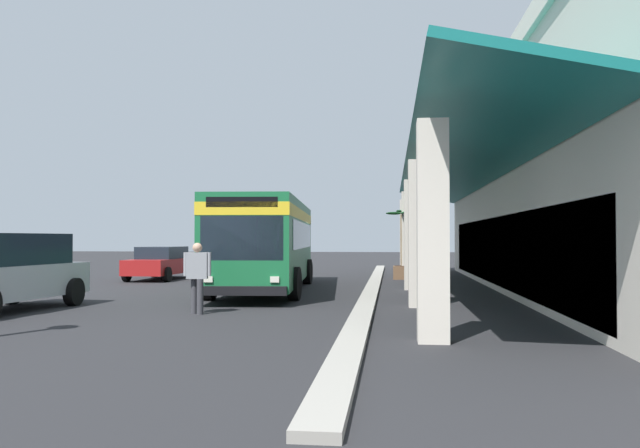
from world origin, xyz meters
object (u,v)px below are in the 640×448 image
object	(u,v)px
parked_sedan_red	(161,263)
parked_suv_silver	(2,271)
transit_bus	(267,238)
pedestrian	(197,274)
potted_palm	(402,262)

from	to	relation	value
parked_sedan_red	parked_suv_silver	bearing A→B (deg)	2.56
transit_bus	parked_sedan_red	distance (m)	7.89
parked_suv_silver	pedestrian	world-z (taller)	parked_suv_silver
transit_bus	potted_palm	bearing A→B (deg)	142.92
transit_bus	parked_suv_silver	distance (m)	8.97
potted_palm	transit_bus	bearing A→B (deg)	-37.08
transit_bus	pedestrian	xyz separation A→B (m)	(7.08, -0.30, -0.87)
transit_bus	potted_palm	distance (m)	8.21
transit_bus	pedestrian	bearing A→B (deg)	-2.40
parked_sedan_red	potted_palm	bearing A→B (deg)	97.18
parked_sedan_red	pedestrian	world-z (taller)	pedestrian
parked_sedan_red	potted_palm	size ratio (longest dim) A/B	1.40
pedestrian	parked_sedan_red	bearing A→B (deg)	-155.34
pedestrian	parked_suv_silver	bearing A→B (deg)	-89.22
parked_sedan_red	pedestrian	bearing A→B (deg)	24.66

